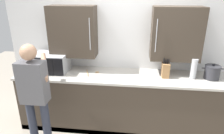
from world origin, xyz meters
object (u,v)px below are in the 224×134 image
object	(u,v)px
thermos_flask	(194,69)
wooden_spoon	(92,73)
knife_block	(165,70)
microwave_oven	(50,62)
person_figure	(35,93)
stock_pot	(212,72)

from	to	relation	value
thermos_flask	wooden_spoon	bearing A→B (deg)	179.14
knife_block	wooden_spoon	xyz separation A→B (m)	(-1.16, 0.02, -0.11)
microwave_oven	thermos_flask	distance (m)	2.28
person_figure	stock_pot	bearing A→B (deg)	17.75
stock_pot	person_figure	world-z (taller)	person_figure
thermos_flask	person_figure	xyz separation A→B (m)	(-2.16, -0.76, -0.14)
wooden_spoon	microwave_oven	bearing A→B (deg)	178.84
wooden_spoon	thermos_flask	distance (m)	1.58
wooden_spoon	thermos_flask	size ratio (longest dim) A/B	0.81
microwave_oven	person_figure	world-z (taller)	person_figure
thermos_flask	person_figure	bearing A→B (deg)	-160.69
microwave_oven	knife_block	distance (m)	1.87
microwave_oven	wooden_spoon	distance (m)	0.72
wooden_spoon	knife_block	bearing A→B (deg)	-0.78
stock_pot	thermos_flask	distance (m)	0.29
microwave_oven	person_figure	distance (m)	0.82
microwave_oven	wooden_spoon	bearing A→B (deg)	-1.16
thermos_flask	stock_pot	bearing A→B (deg)	4.96
person_figure	wooden_spoon	bearing A→B (deg)	52.87
knife_block	stock_pot	world-z (taller)	knife_block
thermos_flask	person_figure	distance (m)	2.30
wooden_spoon	stock_pot	bearing A→B (deg)	0.03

